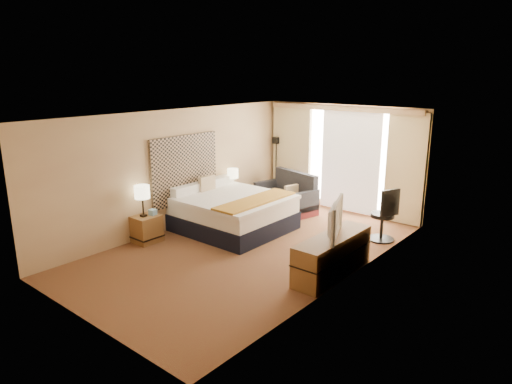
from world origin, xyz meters
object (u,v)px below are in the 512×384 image
Objects in this scene: television at (330,218)px; desk_chair at (384,218)px; bed at (232,212)px; lamp_right at (233,174)px; lamp_left at (142,193)px; floor_lamp at (276,155)px; loveseat at (287,198)px; media_dresser at (333,255)px; nightstand_right at (231,202)px; nightstand_left at (147,229)px.

desk_chair is at bearing -23.33° from television.
lamp_right is at bearing 131.44° from bed.
lamp_left is 0.60× the size of television.
television is (-0.02, -2.11, 0.51)m from desk_chair.
floor_lamp is at bearing -173.53° from desk_chair.
television is at bearing -29.35° from loveseat.
floor_lamp reaches higher than bed.
floor_lamp is (-0.84, 2.67, 0.78)m from bed.
television is (2.71, -2.53, 0.69)m from loveseat.
television is (3.68, -3.34, -0.17)m from floor_lamp.
loveseat is at bearing -163.91° from desk_chair.
desk_chair is 2.18m from television.
lamp_right is at bearing 89.25° from lamp_left.
media_dresser is 1.61× the size of desk_chair.
media_dresser is 0.66m from television.
loveseat is 1.52× the size of desk_chair.
bed is (-2.89, 0.63, 0.05)m from media_dresser.
nightstand_right is 0.33× the size of floor_lamp.
desk_chair is at bearing 8.81° from lamp_right.
nightstand_left is at bearing -90.00° from nightstand_right.
nightstand_right is 2.67m from lamp_left.
bed is at bearing -45.48° from nightstand_right.
nightstand_right is at bearing -89.07° from floor_lamp.
media_dresser is at bearing 15.84° from nightstand_left.
lamp_left is (-3.70, -1.10, 0.69)m from media_dresser.
loveseat is at bearing 137.96° from media_dresser.
lamp_left is (-3.68, -3.18, 0.55)m from desk_chair.
media_dresser is 3.93m from lamp_left.
media_dresser is at bearing -21.40° from nightstand_right.
television reaches higher than lamp_right.
media_dresser is 2.81× the size of lamp_left.
media_dresser is 1.68× the size of television.
lamp_left is 3.81m from television.
lamp_right is at bearing 44.16° from television.
nightstand_right is 0.25× the size of bed.
nightstand_left is at bearing 82.81° from television.
lamp_right is (0.03, 0.06, 0.71)m from nightstand_right.
loveseat is (0.94, 3.54, 0.04)m from nightstand_left.
loveseat is at bearing 24.32° from television.
loveseat reaches higher than nightstand_right.
media_dresser is at bearing -74.55° from television.
lamp_right is at bearing -88.10° from floor_lamp.
desk_chair is (3.67, 0.62, 0.22)m from nightstand_right.
desk_chair is at bearing -18.30° from floor_lamp.
lamp_right reaches higher than loveseat.
media_dresser reaches higher than nightstand_right.
floor_lamp is at bearing 107.42° from bed.
desk_chair is (2.87, 1.45, 0.10)m from bed.
loveseat is at bearing -39.89° from floor_lamp.
nightstand_left is 0.49× the size of desk_chair.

